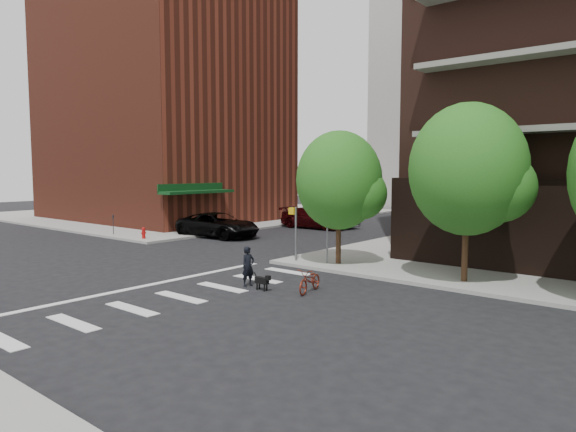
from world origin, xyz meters
TOP-DOWN VIEW (x-y plane):
  - ground at (0.00, 0.00)m, footprint 120.00×120.00m
  - sidewalk_nw at (-24.50, 23.50)m, footprint 31.00×33.00m
  - crosswalk at (2.21, -0.00)m, footprint 3.85×13.00m
  - midrise_nw at (-22.00, 18.00)m, footprint 21.40×15.50m
  - tree_a at (4.00, 8.50)m, footprint 4.00×4.00m
  - tree_b at (10.00, 8.50)m, footprint 4.50×4.50m
  - pedestrian_signal at (2.32, 7.92)m, footprint 2.18×0.67m
  - fire_hydrant at (-10.50, 7.80)m, footprint 0.24×0.24m
  - parking_meter at (-14.00, 7.80)m, footprint 0.10×0.08m
  - parked_car_black at (-8.20, 12.10)m, footprint 3.22×6.17m
  - parked_car_maroon at (-6.40, 20.53)m, footprint 2.55×5.67m
  - parked_car_silver at (-5.50, 21.94)m, footprint 1.88×4.34m
  - scooter at (6.09, 3.55)m, footprint 0.98×1.83m
  - dog_walker at (3.62, 2.82)m, footprint 0.62×0.46m
  - dog at (4.54, 2.65)m, footprint 0.71×0.21m

SIDE VIEW (x-z plane):
  - ground at x=0.00m, z-range 0.00..0.00m
  - crosswalk at x=2.21m, z-range 0.00..0.01m
  - sidewalk_nw at x=-24.50m, z-range 0.00..0.15m
  - dog at x=4.54m, z-range 0.08..0.68m
  - scooter at x=6.09m, z-range 0.00..0.91m
  - fire_hydrant at x=-10.50m, z-range 0.19..0.92m
  - parked_car_silver at x=-5.50m, z-range 0.00..1.39m
  - dog_walker at x=3.62m, z-range 0.00..1.56m
  - parked_car_maroon at x=-6.40m, z-range 0.00..1.61m
  - parked_car_black at x=-8.20m, z-range 0.00..1.66m
  - parking_meter at x=-14.00m, z-range 0.30..1.62m
  - pedestrian_signal at x=2.32m, z-range 0.55..3.15m
  - tree_a at x=4.00m, z-range 1.09..6.99m
  - tree_b at x=10.00m, z-range 1.22..7.87m
  - midrise_nw at x=-22.00m, z-range 0.15..20.15m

